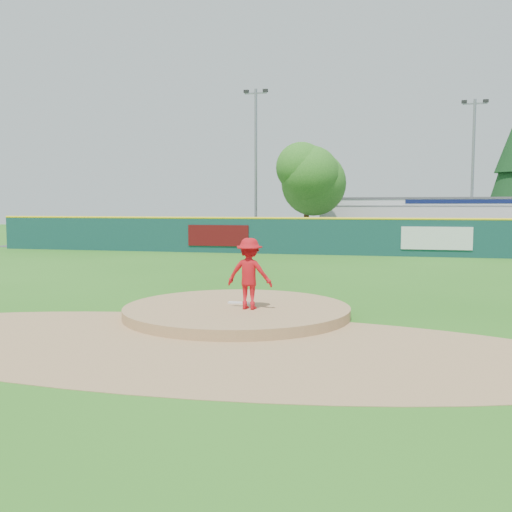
% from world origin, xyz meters
% --- Properties ---
extents(ground, '(120.00, 120.00, 0.00)m').
position_xyz_m(ground, '(0.00, 0.00, 0.00)').
color(ground, '#286B19').
rests_on(ground, ground).
extents(pitchers_mound, '(5.50, 5.50, 0.50)m').
position_xyz_m(pitchers_mound, '(0.00, 0.00, 0.00)').
color(pitchers_mound, '#9E774C').
rests_on(pitchers_mound, ground).
extents(pitching_rubber, '(0.60, 0.15, 0.04)m').
position_xyz_m(pitching_rubber, '(0.00, 0.30, 0.27)').
color(pitching_rubber, white).
rests_on(pitching_rubber, pitchers_mound).
extents(infield_dirt_arc, '(15.40, 15.40, 0.01)m').
position_xyz_m(infield_dirt_arc, '(0.00, -3.00, 0.01)').
color(infield_dirt_arc, '#9E774C').
rests_on(infield_dirt_arc, ground).
extents(parking_lot, '(44.00, 16.00, 0.02)m').
position_xyz_m(parking_lot, '(0.00, 27.00, 0.01)').
color(parking_lot, '#38383A').
rests_on(parking_lot, ground).
extents(pitcher, '(1.12, 0.68, 1.68)m').
position_xyz_m(pitcher, '(0.40, -0.33, 1.09)').
color(pitcher, red).
rests_on(pitcher, pitchers_mound).
extents(van, '(5.13, 3.25, 1.32)m').
position_xyz_m(van, '(-3.48, 23.44, 0.68)').
color(van, white).
rests_on(van, parking_lot).
extents(pool_building_grp, '(15.20, 8.20, 3.31)m').
position_xyz_m(pool_building_grp, '(6.00, 31.99, 1.66)').
color(pool_building_grp, silver).
rests_on(pool_building_grp, ground).
extents(fence_banners, '(15.57, 0.04, 1.20)m').
position_xyz_m(fence_banners, '(-0.06, 17.92, 1.00)').
color(fence_banners, '#530B0D').
rests_on(fence_banners, ground).
extents(playground_slide, '(0.93, 2.61, 1.44)m').
position_xyz_m(playground_slide, '(-15.99, 21.88, 0.73)').
color(playground_slide, '#1831D3').
rests_on(playground_slide, ground).
extents(outfield_fence, '(40.00, 0.14, 2.07)m').
position_xyz_m(outfield_fence, '(0.00, 18.00, 1.09)').
color(outfield_fence, '#123B3A').
rests_on(outfield_fence, ground).
extents(deciduous_tree, '(5.60, 5.60, 7.36)m').
position_xyz_m(deciduous_tree, '(-2.00, 25.00, 4.55)').
color(deciduous_tree, '#382314').
rests_on(deciduous_tree, ground).
extents(light_pole_left, '(1.75, 0.25, 11.00)m').
position_xyz_m(light_pole_left, '(-6.00, 27.00, 6.05)').
color(light_pole_left, gray).
rests_on(light_pole_left, ground).
extents(light_pole_right, '(1.75, 0.25, 10.00)m').
position_xyz_m(light_pole_right, '(9.00, 29.00, 5.54)').
color(light_pole_right, gray).
rests_on(light_pole_right, ground).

